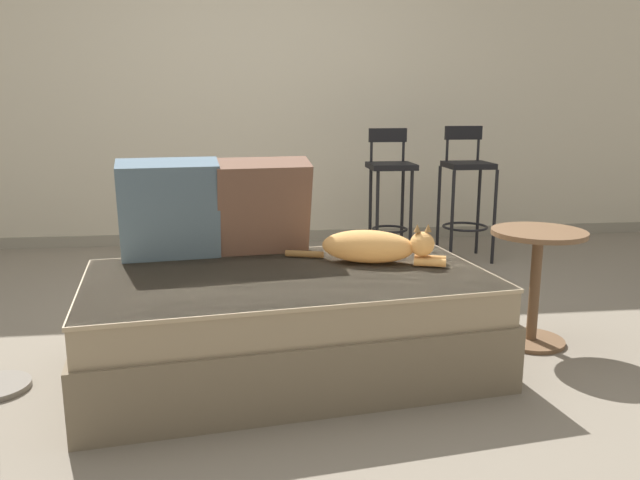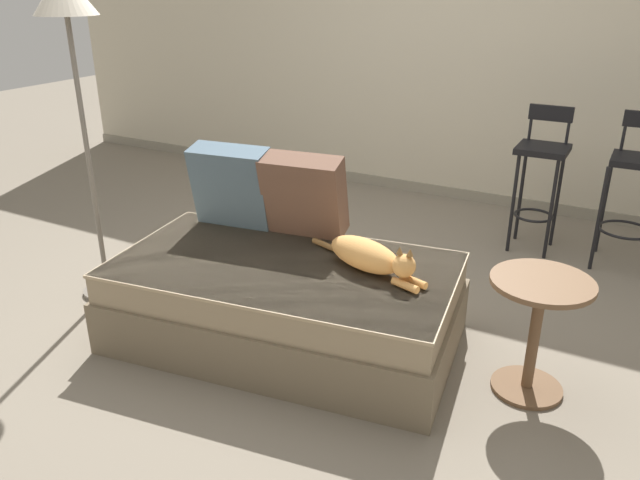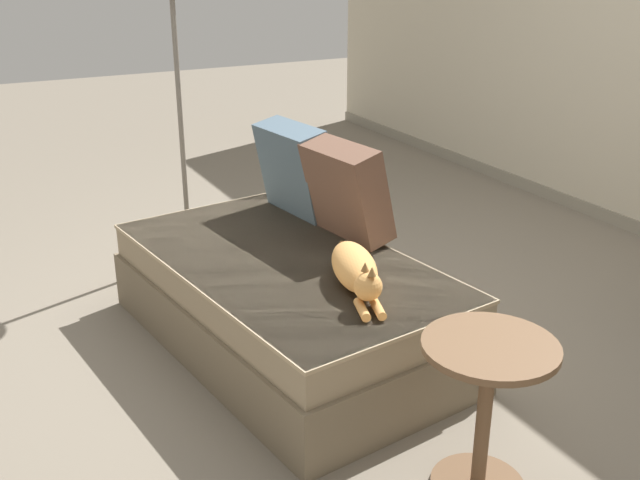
% 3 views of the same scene
% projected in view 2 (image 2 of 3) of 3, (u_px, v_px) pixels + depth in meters
% --- Properties ---
extents(ground_plane, '(16.00, 16.00, 0.00)m').
position_uv_depth(ground_plane, '(322.00, 306.00, 3.58)').
color(ground_plane, slate).
rests_on(ground_plane, ground).
extents(wall_back_panel, '(8.00, 0.10, 2.60)m').
position_uv_depth(wall_back_panel, '(457.00, 37.00, 4.89)').
color(wall_back_panel, beige).
rests_on(wall_back_panel, ground).
extents(wall_baseboard_trim, '(8.00, 0.02, 0.09)m').
position_uv_depth(wall_baseboard_trim, '(443.00, 191.00, 5.34)').
color(wall_baseboard_trim, gray).
rests_on(wall_baseboard_trim, ground).
extents(couch, '(1.82, 1.17, 0.43)m').
position_uv_depth(couch, '(285.00, 301.00, 3.17)').
color(couch, '#766750').
rests_on(couch, ground).
extents(throw_pillow_corner, '(0.47, 0.30, 0.47)m').
position_uv_depth(throw_pillow_corner, '(233.00, 186.00, 3.48)').
color(throw_pillow_corner, '#4C6070').
rests_on(throw_pillow_corner, couch).
extents(throw_pillow_middle, '(0.47, 0.31, 0.46)m').
position_uv_depth(throw_pillow_middle, '(304.00, 195.00, 3.34)').
color(throw_pillow_middle, brown).
rests_on(throw_pillow_middle, couch).
extents(cat, '(0.71, 0.32, 0.19)m').
position_uv_depth(cat, '(369.00, 256.00, 2.99)').
color(cat, tan).
rests_on(cat, couch).
extents(bar_stool_near_window, '(0.32, 0.32, 0.97)m').
position_uv_depth(bar_stool_near_window, '(541.00, 166.00, 4.13)').
color(bar_stool_near_window, black).
rests_on(bar_stool_near_window, ground).
extents(bar_stool_by_doorway, '(0.34, 0.34, 0.98)m').
position_uv_depth(bar_stool_by_doorway, '(635.00, 183.00, 3.89)').
color(bar_stool_by_doorway, black).
rests_on(bar_stool_by_doorway, ground).
extents(side_table, '(0.44, 0.44, 0.56)m').
position_uv_depth(side_table, '(537.00, 320.00, 2.72)').
color(side_table, brown).
rests_on(side_table, ground).
extents(floor_lamp, '(0.32, 0.32, 1.79)m').
position_uv_depth(floor_lamp, '(69.00, 27.00, 3.15)').
color(floor_lamp, slate).
rests_on(floor_lamp, ground).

